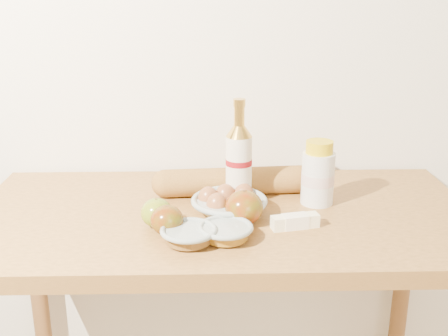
# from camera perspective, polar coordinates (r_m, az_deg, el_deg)

# --- Properties ---
(back_wall) EXTENTS (3.50, 0.02, 2.60)m
(back_wall) POSITION_cam_1_polar(r_m,az_deg,el_deg) (1.57, -0.34, 14.00)
(back_wall) COLOR white
(back_wall) RESTS_ON ground
(table) EXTENTS (1.20, 0.60, 0.90)m
(table) POSITION_cam_1_polar(r_m,az_deg,el_deg) (1.40, -0.03, -9.09)
(table) COLOR #AF7A38
(table) RESTS_ON ground
(bourbon_bottle) EXTENTS (0.07, 0.07, 0.26)m
(bourbon_bottle) POSITION_cam_1_polar(r_m,az_deg,el_deg) (1.36, 1.52, 0.57)
(bourbon_bottle) COLOR silver
(bourbon_bottle) RESTS_ON table
(cream_bottle) EXTENTS (0.09, 0.09, 0.16)m
(cream_bottle) POSITION_cam_1_polar(r_m,az_deg,el_deg) (1.39, 9.52, -0.69)
(cream_bottle) COLOR silver
(cream_bottle) RESTS_ON table
(egg_bowl) EXTENTS (0.22, 0.22, 0.06)m
(egg_bowl) POSITION_cam_1_polar(r_m,az_deg,el_deg) (1.32, 0.49, -3.62)
(egg_bowl) COLOR #98A6A0
(egg_bowl) RESTS_ON table
(baguette) EXTENTS (0.43, 0.10, 0.07)m
(baguette) POSITION_cam_1_polar(r_m,az_deg,el_deg) (1.44, 1.13, -1.34)
(baguette) COLOR #A67432
(baguette) RESTS_ON table
(apple_yellowgreen) EXTENTS (0.09, 0.09, 0.07)m
(apple_yellowgreen) POSITION_cam_1_polar(r_m,az_deg,el_deg) (1.26, -6.85, -4.53)
(apple_yellowgreen) COLOR olive
(apple_yellowgreen) RESTS_ON table
(apple_redgreen_front) EXTENTS (0.09, 0.09, 0.07)m
(apple_redgreen_front) POSITION_cam_1_polar(r_m,az_deg,el_deg) (1.22, -5.81, -5.29)
(apple_redgreen_front) COLOR maroon
(apple_redgreen_front) RESTS_ON table
(apple_redgreen_right) EXTENTS (0.10, 0.10, 0.08)m
(apple_redgreen_right) POSITION_cam_1_polar(r_m,az_deg,el_deg) (1.27, 2.05, -4.04)
(apple_redgreen_right) COLOR #940808
(apple_redgreen_right) RESTS_ON table
(sugar_bowl) EXTENTS (0.15, 0.15, 0.03)m
(sugar_bowl) POSITION_cam_1_polar(r_m,az_deg,el_deg) (1.19, -3.60, -6.80)
(sugar_bowl) COLOR #8E9B96
(sugar_bowl) RESTS_ON table
(syrup_bowl) EXTENTS (0.13, 0.13, 0.03)m
(syrup_bowl) POSITION_cam_1_polar(r_m,az_deg,el_deg) (1.20, 0.16, -6.50)
(syrup_bowl) COLOR #929F9B
(syrup_bowl) RESTS_ON table
(butter_stick) EXTENTS (0.11, 0.05, 0.03)m
(butter_stick) POSITION_cam_1_polar(r_m,az_deg,el_deg) (1.27, 7.23, -5.42)
(butter_stick) COLOR #FFF6C5
(butter_stick) RESTS_ON table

